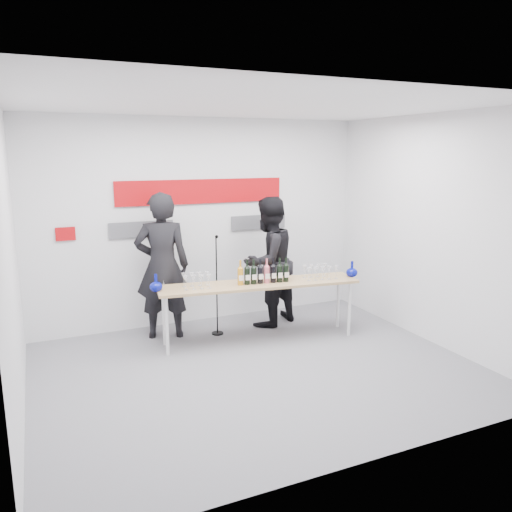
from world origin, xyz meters
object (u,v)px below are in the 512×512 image
at_px(tasting_table, 259,287).
at_px(mic_stand, 217,305).
at_px(presenter_right, 268,262).
at_px(presenter_left, 162,266).

height_order(tasting_table, mic_stand, mic_stand).
bearing_deg(mic_stand, presenter_right, 2.95).
relative_size(presenter_left, presenter_right, 1.06).
height_order(tasting_table, presenter_left, presenter_left).
distance_m(presenter_left, mic_stand, 0.93).
relative_size(presenter_left, mic_stand, 1.41).
bearing_deg(presenter_right, mic_stand, -16.72).
bearing_deg(presenter_left, presenter_right, -170.80).
distance_m(tasting_table, mic_stand, 0.70).
bearing_deg(tasting_table, presenter_right, 62.09).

